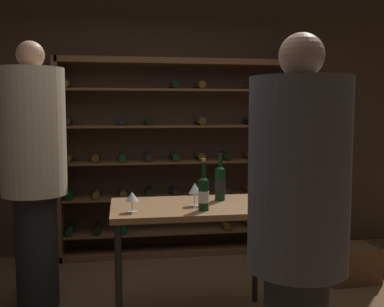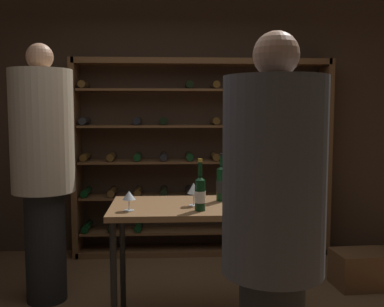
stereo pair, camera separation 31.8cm
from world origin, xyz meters
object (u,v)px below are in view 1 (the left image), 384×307
object	(u,v)px
wine_bottle_black_capsule	(204,193)
wine_glass_stemmed_center	(132,197)
tasting_table	(195,217)
wine_bottle_green_slim	(220,183)
person_guest_khaki	(34,163)
wine_glass_stemmed_right	(195,189)
person_guest_plum_blouse	(298,221)
wine_rack	(188,159)
wine_crate	(348,264)

from	to	relation	value
wine_bottle_black_capsule	wine_glass_stemmed_center	distance (m)	0.47
tasting_table	wine_bottle_black_capsule	bearing A→B (deg)	-81.52
wine_bottle_green_slim	person_guest_khaki	bearing A→B (deg)	166.31
wine_glass_stemmed_right	wine_bottle_black_capsule	bearing A→B (deg)	-77.74
person_guest_khaki	person_guest_plum_blouse	size ratio (longest dim) A/B	1.09
person_guest_plum_blouse	wine_glass_stemmed_center	distance (m)	1.25
tasting_table	wine_bottle_black_capsule	world-z (taller)	wine_bottle_black_capsule
wine_bottle_black_capsule	wine_glass_stemmed_right	xyz separation A→B (m)	(-0.03, 0.16, -0.00)
wine_bottle_green_slim	wine_glass_stemmed_right	xyz separation A→B (m)	(-0.22, -0.16, -0.01)
person_guest_plum_blouse	wine_glass_stemmed_center	xyz separation A→B (m)	(-0.72, 1.01, -0.07)
tasting_table	person_guest_khaki	distance (m)	1.31
wine_rack	wine_glass_stemmed_center	xyz separation A→B (m)	(-0.64, -1.77, -0.05)
tasting_table	person_guest_khaki	world-z (taller)	person_guest_khaki
wine_bottle_green_slim	wine_glass_stemmed_center	world-z (taller)	wine_bottle_green_slim
person_guest_plum_blouse	wine_bottle_green_slim	size ratio (longest dim) A/B	5.35
wine_bottle_black_capsule	person_guest_plum_blouse	bearing A→B (deg)	-75.60
wine_crate	wine_bottle_black_capsule	size ratio (longest dim) A/B	1.38
wine_crate	wine_bottle_black_capsule	xyz separation A→B (m)	(-1.47, -0.78, 0.83)
person_guest_khaki	wine_bottle_black_capsule	bearing A→B (deg)	-147.86
person_guest_plum_blouse	wine_glass_stemmed_right	size ratio (longest dim) A/B	11.65
wine_glass_stemmed_center	wine_crate	bearing A→B (deg)	21.33
tasting_table	person_guest_plum_blouse	distance (m)	1.24
wine_rack	wine_glass_stemmed_right	distance (m)	1.65
wine_bottle_green_slim	wine_glass_stemmed_center	size ratio (longest dim) A/B	2.64
wine_glass_stemmed_center	wine_glass_stemmed_right	world-z (taller)	wine_glass_stemmed_right
wine_bottle_black_capsule	wine_crate	bearing A→B (deg)	27.89
person_guest_khaki	wine_glass_stemmed_right	size ratio (longest dim) A/B	12.75
wine_crate	person_guest_khaki	bearing A→B (deg)	-177.26
wine_bottle_green_slim	wine_crate	bearing A→B (deg)	19.73
wine_bottle_black_capsule	person_guest_khaki	bearing A→B (deg)	151.42
wine_crate	wine_bottle_green_slim	world-z (taller)	wine_bottle_green_slim
tasting_table	person_guest_plum_blouse	world-z (taller)	person_guest_plum_blouse
person_guest_plum_blouse	wine_bottle_black_capsule	bearing A→B (deg)	-50.37
wine_bottle_green_slim	wine_glass_stemmed_right	world-z (taller)	wine_bottle_green_slim
person_guest_khaki	wine_crate	distance (m)	2.84
wine_glass_stemmed_right	wine_crate	bearing A→B (deg)	22.45
wine_crate	wine_glass_stemmed_center	distance (m)	2.24
person_guest_khaki	wine_bottle_green_slim	xyz separation A→B (m)	(1.38, -0.34, -0.13)
wine_glass_stemmed_right	tasting_table	bearing A→B (deg)	78.89
wine_rack	wine_bottle_black_capsule	distance (m)	1.80
wine_rack	person_guest_plum_blouse	distance (m)	2.79
wine_bottle_green_slim	wine_glass_stemmed_right	distance (m)	0.27
wine_rack	wine_bottle_black_capsule	world-z (taller)	wine_rack
tasting_table	wine_glass_stemmed_right	xyz separation A→B (m)	(-0.01, -0.03, 0.21)
wine_bottle_black_capsule	wine_glass_stemmed_right	distance (m)	0.16
person_guest_khaki	wine_bottle_black_capsule	world-z (taller)	person_guest_khaki
person_guest_khaki	wine_glass_stemmed_center	bearing A→B (deg)	-160.28
wine_rack	wine_glass_stemmed_right	xyz separation A→B (m)	(-0.20, -1.64, -0.03)
wine_bottle_green_slim	person_guest_plum_blouse	bearing A→B (deg)	-86.80
tasting_table	wine_glass_stemmed_right	bearing A→B (deg)	-101.11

